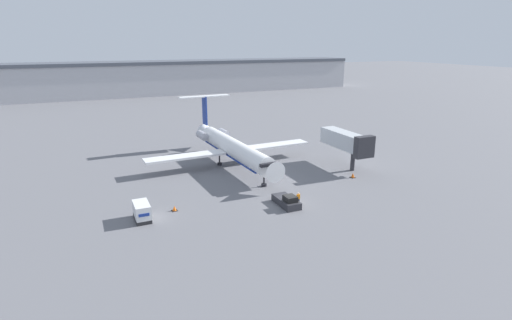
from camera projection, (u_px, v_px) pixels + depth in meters
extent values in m
plane|color=slate|center=(289.00, 204.00, 51.24)|extent=(600.00, 600.00, 0.00)
cube|color=#B2B2B7|center=(140.00, 80.00, 154.47)|extent=(180.00, 16.00, 11.62)
cube|color=#4C515B|center=(139.00, 63.00, 152.64)|extent=(180.00, 16.80, 1.20)
cylinder|color=white|center=(234.00, 148.00, 65.98)|extent=(3.90, 23.59, 2.98)
cone|color=white|center=(271.00, 170.00, 54.88)|extent=(3.07, 2.50, 2.98)
cube|color=black|center=(268.00, 165.00, 55.55)|extent=(2.56, 0.80, 0.44)
cone|color=white|center=(207.00, 133.00, 77.46)|extent=(2.81, 3.38, 2.68)
cube|color=navy|center=(234.00, 154.00, 66.25)|extent=(3.51, 21.23, 0.20)
cube|color=white|center=(273.00, 145.00, 70.60)|extent=(13.14, 3.30, 0.36)
cube|color=white|center=(185.00, 157.00, 63.75)|extent=(13.14, 3.30, 0.36)
cylinder|color=#ADADB7|center=(224.00, 133.00, 75.24)|extent=(1.54, 3.20, 1.42)
cylinder|color=#ADADB7|center=(202.00, 135.00, 73.43)|extent=(1.54, 3.20, 1.42)
cube|color=navy|center=(205.00, 111.00, 76.82)|extent=(0.33, 2.21, 5.45)
cube|color=white|center=(204.00, 96.00, 76.04)|extent=(9.88, 2.18, 0.20)
cylinder|color=black|center=(264.00, 181.00, 57.41)|extent=(0.24, 0.24, 1.60)
cylinder|color=black|center=(264.00, 185.00, 57.58)|extent=(0.80, 0.80, 0.40)
cylinder|color=black|center=(220.00, 160.00, 67.33)|extent=(0.24, 0.24, 1.60)
cylinder|color=black|center=(220.00, 164.00, 67.50)|extent=(0.80, 0.80, 0.40)
cylinder|color=black|center=(240.00, 158.00, 68.98)|extent=(0.24, 0.24, 1.60)
cylinder|color=black|center=(241.00, 161.00, 69.15)|extent=(0.80, 0.80, 0.40)
cube|color=#2D2D33|center=(286.00, 202.00, 50.87)|extent=(2.01, 4.52, 0.91)
cube|color=black|center=(290.00, 199.00, 49.77)|extent=(1.41, 1.63, 0.70)
cube|color=black|center=(278.00, 197.00, 52.80)|extent=(1.81, 0.30, 0.54)
cube|color=#232326|center=(142.00, 218.00, 46.72)|extent=(1.71, 3.24, 0.45)
cube|color=silver|center=(142.00, 210.00, 46.42)|extent=(1.71, 3.24, 1.64)
cube|color=navy|center=(144.00, 215.00, 44.99)|extent=(1.20, 0.04, 0.36)
cube|color=#232838|center=(298.00, 202.00, 51.03)|extent=(0.32, 0.20, 0.79)
cube|color=orange|center=(298.00, 197.00, 50.83)|extent=(0.40, 0.24, 0.62)
sphere|color=tan|center=(298.00, 193.00, 50.71)|extent=(0.23, 0.23, 0.23)
cube|color=black|center=(175.00, 211.00, 49.27)|extent=(0.69, 0.69, 0.04)
cone|color=orange|center=(174.00, 208.00, 49.18)|extent=(0.49, 0.49, 0.62)
cube|color=black|center=(353.00, 177.00, 61.30)|extent=(0.72, 0.72, 0.04)
cone|color=orange|center=(353.00, 175.00, 61.19)|extent=(0.51, 0.51, 0.72)
cylinder|color=#2D2D33|center=(353.00, 161.00, 64.32)|extent=(0.70, 0.70, 3.20)
cube|color=#B2B7BC|center=(343.00, 140.00, 66.02)|extent=(2.60, 9.63, 2.60)
cube|color=#2D2D33|center=(364.00, 147.00, 61.29)|extent=(3.20, 1.20, 3.38)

